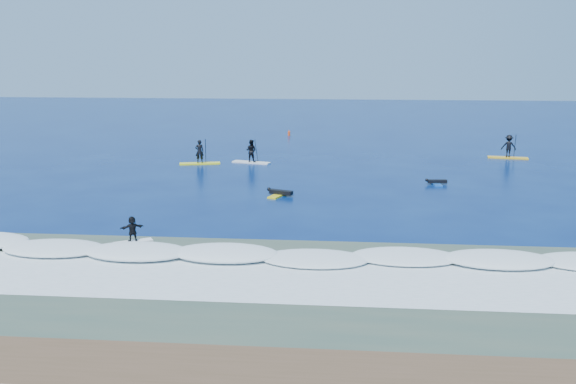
# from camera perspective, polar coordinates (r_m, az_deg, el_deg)

# --- Properties ---
(ground) EXTENTS (160.00, 160.00, 0.00)m
(ground) POSITION_cam_1_polar(r_m,az_deg,el_deg) (38.49, 1.63, -1.07)
(ground) COLOR #04184F
(ground) RESTS_ON ground
(shallow_water) EXTENTS (90.00, 13.00, 0.01)m
(shallow_water) POSITION_cam_1_polar(r_m,az_deg,el_deg) (25.15, -0.33, -8.65)
(shallow_water) COLOR #374B3D
(shallow_water) RESTS_ON ground
(breaking_wave) EXTENTS (40.00, 6.00, 0.30)m
(breaking_wave) POSITION_cam_1_polar(r_m,az_deg,el_deg) (28.90, 0.42, -5.78)
(breaking_wave) COLOR white
(breaking_wave) RESTS_ON ground
(whitewater) EXTENTS (34.00, 5.00, 0.02)m
(whitewater) POSITION_cam_1_polar(r_m,az_deg,el_deg) (26.08, -0.12, -7.87)
(whitewater) COLOR silver
(whitewater) RESTS_ON ground
(sup_paddler_left) EXTENTS (3.34, 1.54, 2.28)m
(sup_paddler_left) POSITION_cam_1_polar(r_m,az_deg,el_deg) (52.07, -7.86, 3.25)
(sup_paddler_left) COLOR yellow
(sup_paddler_left) RESTS_ON ground
(sup_paddler_center) EXTENTS (3.24, 1.60, 2.21)m
(sup_paddler_center) POSITION_cam_1_polar(r_m,az_deg,el_deg) (52.15, -3.29, 3.49)
(sup_paddler_center) COLOR white
(sup_paddler_center) RESTS_ON ground
(sup_paddler_right) EXTENTS (3.39, 1.36, 2.31)m
(sup_paddler_right) POSITION_cam_1_polar(r_m,az_deg,el_deg) (57.41, 19.02, 3.74)
(sup_paddler_right) COLOR yellow
(sup_paddler_right) RESTS_ON ground
(prone_paddler_near) EXTENTS (1.72, 2.28, 0.47)m
(prone_paddler_near) POSITION_cam_1_polar(r_m,az_deg,el_deg) (40.64, -0.74, -0.10)
(prone_paddler_near) COLOR yellow
(prone_paddler_near) RESTS_ON ground
(prone_paddler_far) EXTENTS (1.50, 1.92, 0.39)m
(prone_paddler_far) POSITION_cam_1_polar(r_m,az_deg,el_deg) (45.13, 13.03, 0.84)
(prone_paddler_far) COLOR #1650AA
(prone_paddler_far) RESTS_ON ground
(wave_surfer) EXTENTS (1.80, 1.35, 1.30)m
(wave_surfer) POSITION_cam_1_polar(r_m,az_deg,el_deg) (31.07, -13.66, -3.37)
(wave_surfer) COLOR white
(wave_surfer) RESTS_ON breaking_wave
(marker_buoy) EXTENTS (0.27, 0.27, 0.65)m
(marker_buoy) POSITION_cam_1_polar(r_m,az_deg,el_deg) (68.49, 0.09, 5.27)
(marker_buoy) COLOR #F64815
(marker_buoy) RESTS_ON ground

